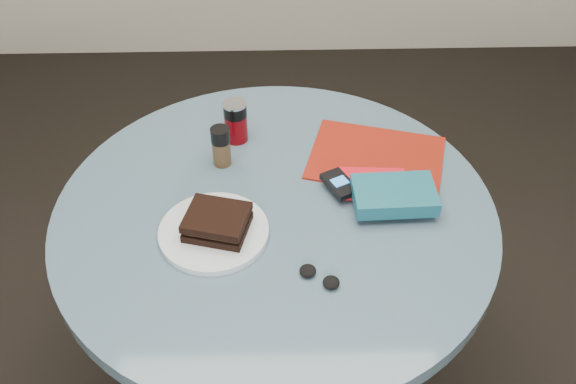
{
  "coord_description": "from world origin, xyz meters",
  "views": [
    {
      "loc": [
        0.0,
        -1.04,
        1.75
      ],
      "look_at": [
        0.03,
        0.0,
        0.8
      ],
      "focal_mm": 40.0,
      "sensor_mm": 36.0,
      "label": 1
    }
  ],
  "objects_px": {
    "sandwich": "(217,222)",
    "pepper_grinder": "(221,146)",
    "plate": "(214,232)",
    "table": "(276,257)",
    "headphones": "(319,277)",
    "soda_can": "(236,121)",
    "red_book": "(373,184)",
    "novel": "(394,195)",
    "mp3_player": "(339,184)",
    "magazine": "(376,158)"
  },
  "relations": [
    {
      "from": "magazine",
      "to": "table",
      "type": "bearing_deg",
      "value": -130.16
    },
    {
      "from": "table",
      "to": "mp3_player",
      "type": "relative_size",
      "value": 9.46
    },
    {
      "from": "soda_can",
      "to": "red_book",
      "type": "bearing_deg",
      "value": -31.06
    },
    {
      "from": "magazine",
      "to": "soda_can",
      "type": "bearing_deg",
      "value": -178.58
    },
    {
      "from": "table",
      "to": "pepper_grinder",
      "type": "relative_size",
      "value": 9.62
    },
    {
      "from": "sandwich",
      "to": "soda_can",
      "type": "relative_size",
      "value": 1.39
    },
    {
      "from": "table",
      "to": "sandwich",
      "type": "xyz_separation_m",
      "value": [
        -0.12,
        -0.08,
        0.2
      ]
    },
    {
      "from": "soda_can",
      "to": "novel",
      "type": "xyz_separation_m",
      "value": [
        0.36,
        -0.26,
        -0.02
      ]
    },
    {
      "from": "plate",
      "to": "magazine",
      "type": "distance_m",
      "value": 0.46
    },
    {
      "from": "novel",
      "to": "soda_can",
      "type": "bearing_deg",
      "value": 142.06
    },
    {
      "from": "plate",
      "to": "soda_can",
      "type": "relative_size",
      "value": 2.17
    },
    {
      "from": "headphones",
      "to": "mp3_player",
      "type": "bearing_deg",
      "value": 76.61
    },
    {
      "from": "sandwich",
      "to": "pepper_grinder",
      "type": "bearing_deg",
      "value": 90.66
    },
    {
      "from": "table",
      "to": "headphones",
      "type": "relative_size",
      "value": 10.7
    },
    {
      "from": "table",
      "to": "headphones",
      "type": "distance_m",
      "value": 0.29
    },
    {
      "from": "table",
      "to": "novel",
      "type": "bearing_deg",
      "value": -0.22
    },
    {
      "from": "table",
      "to": "novel",
      "type": "xyz_separation_m",
      "value": [
        0.27,
        -0.0,
        0.2
      ]
    },
    {
      "from": "red_book",
      "to": "table",
      "type": "bearing_deg",
      "value": -161.04
    },
    {
      "from": "plate",
      "to": "sandwich",
      "type": "relative_size",
      "value": 1.56
    },
    {
      "from": "sandwich",
      "to": "magazine",
      "type": "relative_size",
      "value": 0.48
    },
    {
      "from": "plate",
      "to": "red_book",
      "type": "relative_size",
      "value": 1.54
    },
    {
      "from": "plate",
      "to": "magazine",
      "type": "xyz_separation_m",
      "value": [
        0.38,
        0.25,
        -0.0
      ]
    },
    {
      "from": "table",
      "to": "pepper_grinder",
      "type": "height_order",
      "value": "pepper_grinder"
    },
    {
      "from": "sandwich",
      "to": "novel",
      "type": "bearing_deg",
      "value": 11.16
    },
    {
      "from": "plate",
      "to": "mp3_player",
      "type": "height_order",
      "value": "mp3_player"
    },
    {
      "from": "red_book",
      "to": "mp3_player",
      "type": "relative_size",
      "value": 1.47
    },
    {
      "from": "soda_can",
      "to": "pepper_grinder",
      "type": "height_order",
      "value": "soda_can"
    },
    {
      "from": "plate",
      "to": "red_book",
      "type": "distance_m",
      "value": 0.39
    },
    {
      "from": "table",
      "to": "red_book",
      "type": "xyz_separation_m",
      "value": [
        0.23,
        0.06,
        0.18
      ]
    },
    {
      "from": "magazine",
      "to": "plate",
      "type": "bearing_deg",
      "value": -131.45
    },
    {
      "from": "mp3_player",
      "to": "headphones",
      "type": "xyz_separation_m",
      "value": [
        -0.06,
        -0.26,
        -0.02
      ]
    },
    {
      "from": "novel",
      "to": "pepper_grinder",
      "type": "bearing_deg",
      "value": 155.11
    },
    {
      "from": "red_book",
      "to": "novel",
      "type": "height_order",
      "value": "novel"
    },
    {
      "from": "table",
      "to": "soda_can",
      "type": "xyz_separation_m",
      "value": [
        -0.09,
        0.26,
        0.22
      ]
    },
    {
      "from": "magazine",
      "to": "novel",
      "type": "xyz_separation_m",
      "value": [
        0.01,
        -0.17,
        0.03
      ]
    },
    {
      "from": "pepper_grinder",
      "to": "mp3_player",
      "type": "xyz_separation_m",
      "value": [
        0.28,
        -0.11,
        -0.03
      ]
    },
    {
      "from": "table",
      "to": "soda_can",
      "type": "relative_size",
      "value": 9.1
    },
    {
      "from": "plate",
      "to": "pepper_grinder",
      "type": "distance_m",
      "value": 0.25
    },
    {
      "from": "table",
      "to": "plate",
      "type": "relative_size",
      "value": 4.2
    },
    {
      "from": "plate",
      "to": "mp3_player",
      "type": "bearing_deg",
      "value": 24.4
    },
    {
      "from": "soda_can",
      "to": "headphones",
      "type": "height_order",
      "value": "soda_can"
    },
    {
      "from": "plate",
      "to": "headphones",
      "type": "relative_size",
      "value": 2.55
    },
    {
      "from": "pepper_grinder",
      "to": "red_book",
      "type": "height_order",
      "value": "pepper_grinder"
    },
    {
      "from": "table",
      "to": "soda_can",
      "type": "height_order",
      "value": "soda_can"
    },
    {
      "from": "novel",
      "to": "plate",
      "type": "bearing_deg",
      "value": -171.31
    },
    {
      "from": "table",
      "to": "headphones",
      "type": "bearing_deg",
      "value": -67.3
    },
    {
      "from": "table",
      "to": "red_book",
      "type": "bearing_deg",
      "value": 15.67
    },
    {
      "from": "mp3_player",
      "to": "headphones",
      "type": "distance_m",
      "value": 0.27
    },
    {
      "from": "plate",
      "to": "pepper_grinder",
      "type": "relative_size",
      "value": 2.29
    },
    {
      "from": "red_book",
      "to": "headphones",
      "type": "height_order",
      "value": "same"
    }
  ]
}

